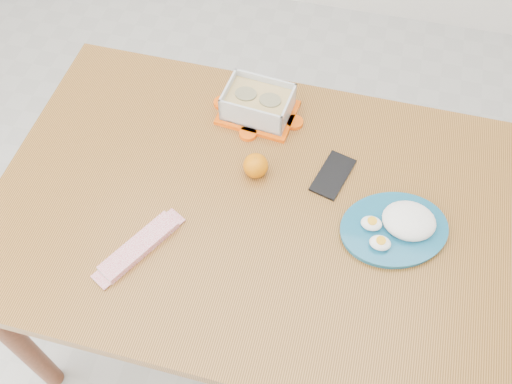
% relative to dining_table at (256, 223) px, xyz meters
% --- Properties ---
extents(ground, '(3.50, 3.50, 0.00)m').
position_rel_dining_table_xyz_m(ground, '(-0.11, 0.03, -0.66)').
color(ground, '#B7B7B2').
rests_on(ground, ground).
extents(dining_table, '(1.34, 0.90, 0.75)m').
position_rel_dining_table_xyz_m(dining_table, '(0.00, 0.00, 0.00)').
color(dining_table, '#A2692E').
rests_on(dining_table, ground).
extents(food_container, '(0.22, 0.18, 0.09)m').
position_rel_dining_table_xyz_m(food_container, '(-0.07, 0.30, 0.13)').
color(food_container, '#FE5707').
rests_on(food_container, dining_table).
extents(orange_fruit, '(0.07, 0.07, 0.07)m').
position_rel_dining_table_xyz_m(orange_fruit, '(-0.03, 0.10, 0.12)').
color(orange_fruit, orange).
rests_on(orange_fruit, dining_table).
extents(rice_plate, '(0.34, 0.34, 0.07)m').
position_rel_dining_table_xyz_m(rice_plate, '(0.35, 0.01, 0.11)').
color(rice_plate, '#165B7D').
rests_on(rice_plate, dining_table).
extents(candy_bar, '(0.15, 0.21, 0.02)m').
position_rel_dining_table_xyz_m(candy_bar, '(-0.24, -0.19, 0.10)').
color(candy_bar, '#B40925').
rests_on(candy_bar, dining_table).
extents(smartphone, '(0.11, 0.16, 0.01)m').
position_rel_dining_table_xyz_m(smartphone, '(0.17, 0.14, 0.09)').
color(smartphone, black).
rests_on(smartphone, dining_table).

